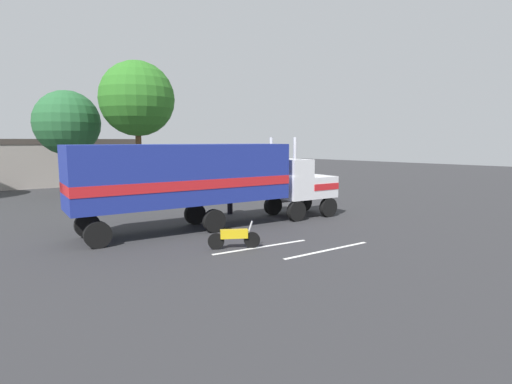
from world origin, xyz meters
The scene contains 9 objects.
ground_plane centered at (0.00, 0.00, 0.00)m, with size 120.00×120.00×0.00m, color #2D2D30.
lane_stripe_near centered at (-5.99, -3.50, 0.01)m, with size 4.40×0.16×0.01m, color silver.
lane_stripe_mid centered at (-4.47, -5.70, 0.01)m, with size 4.40×0.16×0.01m, color silver.
semi_truck centered at (-5.28, 1.01, 2.52)m, with size 14.36×5.54×4.50m.
person_bystander centered at (-1.92, 3.05, 0.89)m, with size 0.37×0.47×1.63m.
motorcycle centered at (-6.92, -2.90, 0.48)m, with size 1.75×1.34×1.12m.
tree_left centered at (-1.81, 13.70, 7.43)m, with size 5.63×5.63×10.27m.
tree_right centered at (-5.12, 18.85, 5.69)m, with size 5.10×5.10×8.26m.
building_backdrop centered at (-3.17, 27.24, 2.44)m, with size 15.66×9.09×4.46m.
Camera 1 is at (-17.55, -14.73, 4.33)m, focal length 28.41 mm.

